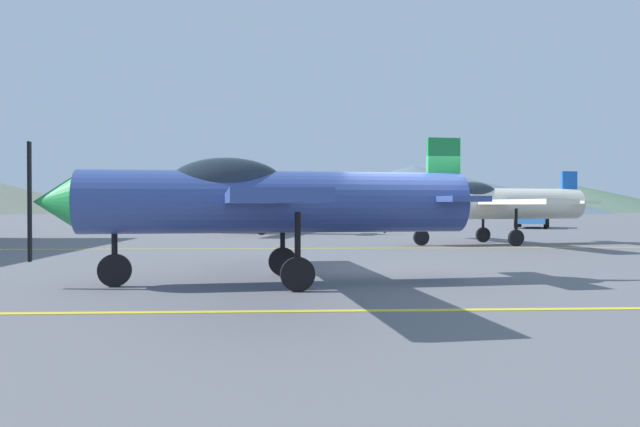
{
  "coord_description": "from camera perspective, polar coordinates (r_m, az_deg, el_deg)",
  "views": [
    {
      "loc": [
        -2.33,
        -12.23,
        1.51
      ],
      "look_at": [
        -1.3,
        10.0,
        1.2
      ],
      "focal_mm": 33.33,
      "sensor_mm": 36.0,
      "label": 1
    }
  ],
  "objects": [
    {
      "name": "airplane_far",
      "position": [
        31.71,
        -5.96,
        0.98
      ],
      "size": [
        8.4,
        9.55,
        2.87
      ],
      "color": "silver",
      "rests_on": "ground_plane"
    },
    {
      "name": "apron_line_far",
      "position": [
        20.75,
        3.82,
        -3.36
      ],
      "size": [
        80.0,
        0.16,
        0.01
      ],
      "primitive_type": "cube",
      "color": "yellow",
      "rests_on": "ground_plane"
    },
    {
      "name": "airplane_mid",
      "position": [
        23.81,
        15.69,
        1.03
      ],
      "size": [
        8.4,
        9.58,
        2.87
      ],
      "color": "silver",
      "rests_on": "ground_plane"
    },
    {
      "name": "hill_centerleft",
      "position": [
        167.52,
        -8.55,
        1.53
      ],
      "size": [
        89.4,
        89.4,
        7.43
      ],
      "primitive_type": "cone",
      "color": "slate",
      "rests_on": "ground_plane"
    },
    {
      "name": "airplane_near",
      "position": [
        11.47,
        -5.63,
        1.34
      ],
      "size": [
        8.38,
        9.61,
        2.87
      ],
      "color": "#33478C",
      "rests_on": "ground_plane"
    },
    {
      "name": "car_sedan",
      "position": [
        41.98,
        19.7,
        -0.16
      ],
      "size": [
        3.49,
        4.66,
        1.62
      ],
      "color": "#3372BF",
      "rests_on": "ground_plane"
    },
    {
      "name": "apron_line_near",
      "position": [
        8.83,
        12.87,
        -9.02
      ],
      "size": [
        80.0,
        0.16,
        0.01
      ],
      "primitive_type": "cube",
      "color": "yellow",
      "rests_on": "ground_plane"
    },
    {
      "name": "hill_right",
      "position": [
        162.07,
        22.96,
        1.39
      ],
      "size": [
        55.9,
        55.9,
        6.78
      ],
      "primitive_type": "cone",
      "color": "#4C6651",
      "rests_on": "ground_plane"
    },
    {
      "name": "hill_centerright",
      "position": [
        134.38,
        8.95,
        2.34
      ],
      "size": [
        81.72,
        81.72,
        10.34
      ],
      "primitive_type": "cone",
      "color": "slate",
      "rests_on": "ground_plane"
    },
    {
      "name": "ground_plane",
      "position": [
        12.54,
        8.14,
        -6.12
      ],
      "size": [
        400.0,
        400.0,
        0.0
      ],
      "primitive_type": "plane",
      "color": "slate"
    }
  ]
}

